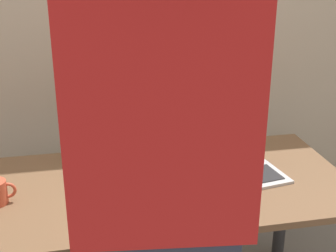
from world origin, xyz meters
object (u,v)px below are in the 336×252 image
object	(u,v)px
beer_bottle_green	(81,138)
person_figure	(163,220)
laptop	(240,161)
beer_bottle_brown	(104,133)
beer_bottle_dark	(112,148)

from	to	relation	value
beer_bottle_green	person_figure	world-z (taller)	person_figure
beer_bottle_green	person_figure	distance (m)	1.00
laptop	beer_bottle_brown	bearing A→B (deg)	150.84
beer_bottle_dark	beer_bottle_green	bearing A→B (deg)	130.42
beer_bottle_green	beer_bottle_dark	world-z (taller)	same
beer_bottle_green	beer_bottle_dark	distance (m)	0.20
beer_bottle_brown	beer_bottle_green	size ratio (longest dim) A/B	1.08
beer_bottle_green	beer_bottle_dark	xyz separation A→B (m)	(0.13, -0.15, 0.00)
person_figure	beer_bottle_dark	bearing A→B (deg)	94.61
beer_bottle_dark	person_figure	distance (m)	0.84
beer_bottle_dark	person_figure	size ratio (longest dim) A/B	0.14
beer_bottle_green	person_figure	xyz separation A→B (m)	(0.19, -0.97, 0.15)
beer_bottle_brown	beer_bottle_dark	size ratio (longest dim) A/B	1.08
beer_bottle_brown	person_figure	bearing A→B (deg)	-85.14
person_figure	beer_bottle_brown	bearing A→B (deg)	94.86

